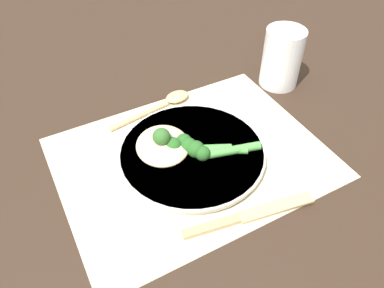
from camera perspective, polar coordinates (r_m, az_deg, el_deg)
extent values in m
plane|color=#332319|center=(0.63, 0.00, -2.15)|extent=(3.00, 3.00, 0.00)
cube|color=beige|center=(0.63, 0.00, -2.03)|extent=(0.43, 0.33, 0.00)
cylinder|color=silver|center=(0.62, 0.00, -1.45)|extent=(0.24, 0.24, 0.01)
cylinder|color=beige|center=(0.62, 0.00, -1.18)|extent=(0.24, 0.24, 0.01)
ellipsoid|color=beige|center=(0.61, -4.48, -0.20)|extent=(0.11, 0.12, 0.02)
sphere|color=#336628|center=(0.60, -4.68, 1.12)|extent=(0.03, 0.03, 0.03)
cylinder|color=#51A847|center=(0.61, 1.60, -0.70)|extent=(0.09, 0.05, 0.01)
sphere|color=#286023|center=(0.60, -2.87, -0.30)|extent=(0.03, 0.03, 0.03)
sphere|color=#286023|center=(0.61, -3.62, 0.18)|extent=(0.02, 0.02, 0.02)
cylinder|color=#51A847|center=(0.61, 3.99, -0.91)|extent=(0.09, 0.06, 0.01)
sphere|color=#286023|center=(0.60, -0.54, -0.30)|extent=(0.03, 0.03, 0.03)
sphere|color=#286023|center=(0.61, -1.26, 0.35)|extent=(0.03, 0.03, 0.03)
cylinder|color=#51A847|center=(0.61, 6.05, -0.98)|extent=(0.10, 0.04, 0.01)
sphere|color=#286023|center=(0.59, 1.64, -1.43)|extent=(0.03, 0.03, 0.03)
sphere|color=#286023|center=(0.60, 0.65, -0.78)|extent=(0.03, 0.03, 0.03)
cube|color=tan|center=(0.57, 12.68, -9.35)|extent=(0.12, 0.04, 0.00)
cube|color=tan|center=(0.54, 2.99, -12.42)|extent=(0.09, 0.03, 0.01)
cube|color=tan|center=(0.71, -8.01, 4.32)|extent=(0.13, 0.03, 0.00)
ellipsoid|color=tan|center=(0.74, -2.28, 7.24)|extent=(0.05, 0.04, 0.01)
cylinder|color=white|center=(0.78, 13.54, 12.63)|extent=(0.08, 0.08, 0.12)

